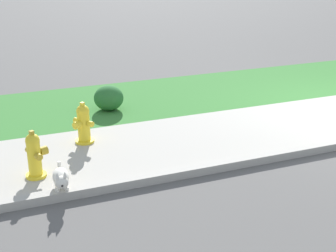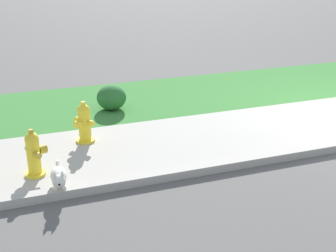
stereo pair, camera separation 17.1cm
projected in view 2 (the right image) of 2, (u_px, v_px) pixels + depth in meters
name	position (u px, v px, depth m)	size (l,w,h in m)	color
grass_verge	(291.00, 82.00, 10.91)	(18.00, 2.66, 0.01)	#387A33
fire_hydrant_by_grass_verge	(84.00, 123.00, 7.49)	(0.35, 0.36, 0.69)	yellow
fire_hydrant_near_corner	(34.00, 154.00, 6.37)	(0.34, 0.37, 0.69)	yellow
small_white_dog	(59.00, 177.00, 5.90)	(0.24, 0.54, 0.43)	silver
shrub_bush_mid_verge	(111.00, 98.00, 9.03)	(0.57, 0.57, 0.48)	#28662D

